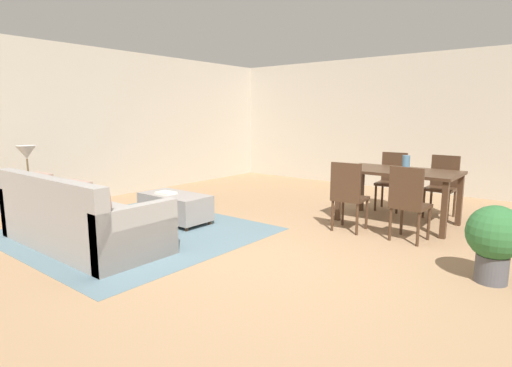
{
  "coord_description": "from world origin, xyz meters",
  "views": [
    {
      "loc": [
        2.43,
        -3.39,
        1.52
      ],
      "look_at": [
        -1.17,
        1.09,
        0.55
      ],
      "focal_mm": 28.67,
      "sensor_mm": 36.0,
      "label": 1
    }
  ],
  "objects_px": {
    "dining_chair_near_right": "(408,200)",
    "dining_chair_near_left": "(348,193)",
    "dining_table": "(399,177)",
    "couch": "(79,221)",
    "book_on_ottoman": "(166,193)",
    "vase_centerpiece": "(406,163)",
    "dining_chair_far_left": "(392,178)",
    "side_table": "(30,192)",
    "ottoman_table": "(175,206)",
    "dining_chair_far_right": "(442,182)",
    "potted_plant": "(495,238)",
    "table_lamp": "(26,154)"
  },
  "relations": [
    {
      "from": "dining_chair_near_right",
      "to": "dining_chair_near_left",
      "type": "bearing_deg",
      "value": -176.76
    },
    {
      "from": "couch",
      "to": "potted_plant",
      "type": "distance_m",
      "value": 4.38
    },
    {
      "from": "dining_chair_near_left",
      "to": "book_on_ottoman",
      "type": "distance_m",
      "value": 2.52
    },
    {
      "from": "side_table",
      "to": "potted_plant",
      "type": "height_order",
      "value": "potted_plant"
    },
    {
      "from": "side_table",
      "to": "vase_centerpiece",
      "type": "bearing_deg",
      "value": 39.12
    },
    {
      "from": "dining_chair_near_left",
      "to": "dining_chair_far_left",
      "type": "relative_size",
      "value": 1.0
    },
    {
      "from": "book_on_ottoman",
      "to": "dining_chair_far_left",
      "type": "bearing_deg",
      "value": 52.12
    },
    {
      "from": "vase_centerpiece",
      "to": "potted_plant",
      "type": "bearing_deg",
      "value": -49.03
    },
    {
      "from": "side_table",
      "to": "dining_chair_far_right",
      "type": "xyz_separation_m",
      "value": [
        4.36,
        4.08,
        0.06
      ]
    },
    {
      "from": "couch",
      "to": "table_lamp",
      "type": "height_order",
      "value": "table_lamp"
    },
    {
      "from": "dining_chair_near_left",
      "to": "vase_centerpiece",
      "type": "height_order",
      "value": "vase_centerpiece"
    },
    {
      "from": "dining_table",
      "to": "dining_chair_near_right",
      "type": "xyz_separation_m",
      "value": [
        0.41,
        -0.81,
        -0.14
      ]
    },
    {
      "from": "table_lamp",
      "to": "dining_chair_near_left",
      "type": "height_order",
      "value": "table_lamp"
    },
    {
      "from": "potted_plant",
      "to": "dining_chair_near_right",
      "type": "bearing_deg",
      "value": 144.35
    },
    {
      "from": "side_table",
      "to": "dining_chair_near_left",
      "type": "relative_size",
      "value": 0.63
    },
    {
      "from": "dining_chair_near_left",
      "to": "ottoman_table",
      "type": "bearing_deg",
      "value": -152.51
    },
    {
      "from": "ottoman_table",
      "to": "potted_plant",
      "type": "height_order",
      "value": "potted_plant"
    },
    {
      "from": "dining_chair_near_right",
      "to": "vase_centerpiece",
      "type": "bearing_deg",
      "value": 111.73
    },
    {
      "from": "dining_chair_near_left",
      "to": "dining_chair_near_right",
      "type": "relative_size",
      "value": 1.0
    },
    {
      "from": "table_lamp",
      "to": "potted_plant",
      "type": "distance_m",
      "value": 5.71
    },
    {
      "from": "vase_centerpiece",
      "to": "book_on_ottoman",
      "type": "bearing_deg",
      "value": -142.42
    },
    {
      "from": "table_lamp",
      "to": "dining_chair_near_left",
      "type": "xyz_separation_m",
      "value": [
        3.62,
        2.43,
        -0.47
      ]
    },
    {
      "from": "side_table",
      "to": "dining_table",
      "type": "height_order",
      "value": "dining_table"
    },
    {
      "from": "dining_table",
      "to": "dining_chair_far_left",
      "type": "height_order",
      "value": "dining_chair_far_left"
    },
    {
      "from": "dining_table",
      "to": "dining_chair_near_left",
      "type": "distance_m",
      "value": 0.93
    },
    {
      "from": "dining_chair_far_left",
      "to": "dining_chair_far_right",
      "type": "relative_size",
      "value": 1.0
    },
    {
      "from": "dining_chair_near_left",
      "to": "table_lamp",
      "type": "bearing_deg",
      "value": -146.1
    },
    {
      "from": "side_table",
      "to": "potted_plant",
      "type": "xyz_separation_m",
      "value": [
        5.41,
        1.74,
        -0.03
      ]
    },
    {
      "from": "dining_chair_near_left",
      "to": "vase_centerpiece",
      "type": "bearing_deg",
      "value": 63.33
    },
    {
      "from": "potted_plant",
      "to": "dining_chair_near_left",
      "type": "bearing_deg",
      "value": 158.83
    },
    {
      "from": "vase_centerpiece",
      "to": "ottoman_table",
      "type": "bearing_deg",
      "value": -142.41
    },
    {
      "from": "ottoman_table",
      "to": "dining_chair_near_left",
      "type": "bearing_deg",
      "value": 27.49
    },
    {
      "from": "dining_chair_near_left",
      "to": "vase_centerpiece",
      "type": "xyz_separation_m",
      "value": [
        0.43,
        0.87,
        0.34
      ]
    },
    {
      "from": "side_table",
      "to": "vase_centerpiece",
      "type": "xyz_separation_m",
      "value": [
        4.06,
        3.3,
        0.41
      ]
    },
    {
      "from": "dining_chair_near_right",
      "to": "vase_centerpiece",
      "type": "relative_size",
      "value": 4.44
    },
    {
      "from": "dining_table",
      "to": "dining_chair_near_right",
      "type": "distance_m",
      "value": 0.92
    },
    {
      "from": "dining_chair_near_left",
      "to": "potted_plant",
      "type": "bearing_deg",
      "value": -21.17
    },
    {
      "from": "dining_chair_near_right",
      "to": "book_on_ottoman",
      "type": "distance_m",
      "value": 3.23
    },
    {
      "from": "dining_chair_near_right",
      "to": "potted_plant",
      "type": "height_order",
      "value": "dining_chair_near_right"
    },
    {
      "from": "dining_chair_near_right",
      "to": "dining_chair_far_left",
      "type": "relative_size",
      "value": 1.0
    },
    {
      "from": "dining_table",
      "to": "dining_chair_far_left",
      "type": "bearing_deg",
      "value": 115.88
    },
    {
      "from": "side_table",
      "to": "vase_centerpiece",
      "type": "height_order",
      "value": "vase_centerpiece"
    },
    {
      "from": "couch",
      "to": "table_lamp",
      "type": "relative_size",
      "value": 4.31
    },
    {
      "from": "couch",
      "to": "vase_centerpiece",
      "type": "xyz_separation_m",
      "value": [
        2.63,
        3.37,
        0.57
      ]
    },
    {
      "from": "dining_table",
      "to": "side_table",
      "type": "bearing_deg",
      "value": -140.42
    },
    {
      "from": "couch",
      "to": "book_on_ottoman",
      "type": "height_order",
      "value": "couch"
    },
    {
      "from": "dining_chair_near_right",
      "to": "table_lamp",
      "type": "bearing_deg",
      "value": -150.54
    },
    {
      "from": "couch",
      "to": "dining_chair_far_right",
      "type": "bearing_deg",
      "value": 54.75
    },
    {
      "from": "dining_chair_far_left",
      "to": "dining_chair_far_right",
      "type": "distance_m",
      "value": 0.77
    },
    {
      "from": "side_table",
      "to": "dining_chair_far_left",
      "type": "height_order",
      "value": "dining_chair_far_left"
    }
  ]
}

